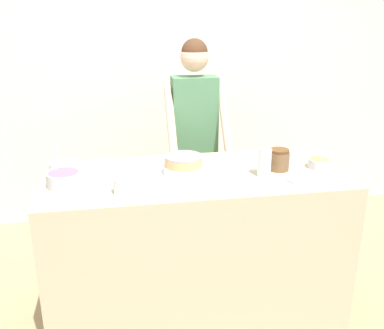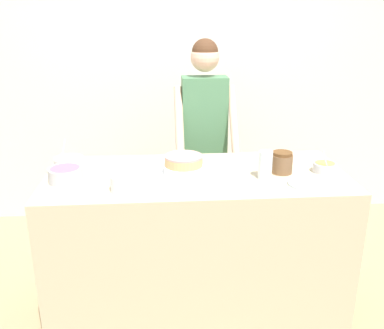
{
  "view_description": "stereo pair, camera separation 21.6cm",
  "coord_description": "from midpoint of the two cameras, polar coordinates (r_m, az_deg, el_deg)",
  "views": [
    {
      "loc": [
        -0.42,
        -1.89,
        1.81
      ],
      "look_at": [
        -0.03,
        0.34,
        1.01
      ],
      "focal_mm": 40.0,
      "sensor_mm": 36.0,
      "label": 1
    },
    {
      "loc": [
        -0.21,
        -1.92,
        1.81
      ],
      "look_at": [
        -0.03,
        0.34,
        1.01
      ],
      "focal_mm": 40.0,
      "sensor_mm": 36.0,
      "label": 2
    }
  ],
  "objects": [
    {
      "name": "wall_back",
      "position": [
        3.82,
        -5.27,
        11.78
      ],
      "size": [
        10.0,
        0.05,
        2.6
      ],
      "color": "silver",
      "rests_on": "ground_plane"
    },
    {
      "name": "counter",
      "position": [
        2.67,
        -1.86,
        -10.72
      ],
      "size": [
        1.73,
        0.75,
        0.94
      ],
      "color": "#C6B793",
      "rests_on": "ground_plane"
    },
    {
      "name": "person_baker",
      "position": [
        3.11,
        -1.66,
        5.02
      ],
      "size": [
        0.44,
        0.45,
        1.65
      ],
      "color": "#2D2D38",
      "rests_on": "ground_plane"
    },
    {
      "name": "cake",
      "position": [
        2.42,
        -3.7,
        -0.35
      ],
      "size": [
        0.32,
        0.32,
        0.12
      ],
      "color": "silver",
      "rests_on": "counter"
    },
    {
      "name": "frosting_bowl_white",
      "position": [
        2.61,
        -18.99,
        -0.27
      ],
      "size": [
        0.17,
        0.17,
        0.16
      ],
      "color": "white",
      "rests_on": "counter"
    },
    {
      "name": "frosting_bowl_pink",
      "position": [
        2.23,
        -11.35,
        -2.71
      ],
      "size": [
        0.14,
        0.14,
        0.09
      ],
      "color": "white",
      "rests_on": "counter"
    },
    {
      "name": "frosting_bowl_purple",
      "position": [
        2.41,
        -19.19,
        -1.82
      ],
      "size": [
        0.19,
        0.19,
        0.08
      ],
      "color": "silver",
      "rests_on": "counter"
    },
    {
      "name": "frosting_bowl_yellow",
      "position": [
        2.63,
        14.38,
        0.19
      ],
      "size": [
        0.13,
        0.13,
        0.15
      ],
      "color": "silver",
      "rests_on": "counter"
    },
    {
      "name": "drinking_glass",
      "position": [
        2.42,
        7.12,
        0.19
      ],
      "size": [
        0.08,
        0.08,
        0.16
      ],
      "color": "silver",
      "rests_on": "counter"
    },
    {
      "name": "ceramic_plate",
      "position": [
        2.42,
        12.63,
        -2.0
      ],
      "size": [
        0.22,
        0.22,
        0.01
      ],
      "color": "silver",
      "rests_on": "counter"
    },
    {
      "name": "stoneware_jar",
      "position": [
        2.54,
        9.13,
        0.59
      ],
      "size": [
        0.12,
        0.12,
        0.13
      ],
      "color": "brown",
      "rests_on": "counter"
    }
  ]
}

